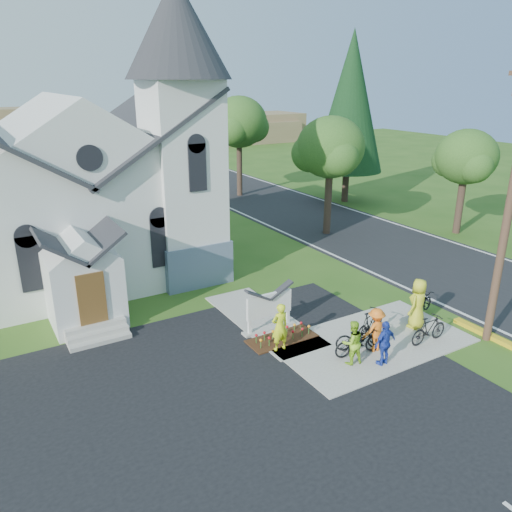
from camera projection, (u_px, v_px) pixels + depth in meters
ground at (348, 359)px, 17.02m from camera, size 120.00×120.00×0.00m
parking_lot at (180, 476)px, 12.04m from camera, size 20.00×16.00×0.02m
road at (316, 219)px, 33.97m from camera, size 8.00×90.00×0.02m
sidewalk at (371, 341)px, 18.14m from camera, size 7.00×4.00×0.05m
church at (83, 167)px, 22.74m from camera, size 12.35×12.00×13.00m
church_sign at (269, 305)px, 18.69m from camera, size 2.20×0.40×1.70m
flower_bed at (282, 339)px, 18.30m from camera, size 2.60×1.10×0.07m
tree_road_near at (331, 148)px, 29.06m from camera, size 4.00×4.00×7.05m
tree_road_mid at (239, 122)px, 38.83m from camera, size 4.40×4.40×7.80m
tree_road_far at (466, 158)px, 29.37m from camera, size 3.60×3.60×6.30m
conifer at (350, 102)px, 36.31m from camera, size 5.20×5.20×12.40m
distant_hills at (78, 135)px, 63.53m from camera, size 61.00×10.00×5.60m
cyclist_0 at (280, 327)px, 17.27m from camera, size 0.64×0.42×1.76m
bike_0 at (360, 337)px, 17.43m from camera, size 1.88×1.21×0.93m
cyclist_1 at (352, 342)px, 16.48m from camera, size 0.84×0.71×1.55m
bike_1 at (370, 324)px, 18.16m from camera, size 1.92×1.07×1.11m
cyclist_2 at (385, 343)px, 16.41m from camera, size 0.95×0.46×1.58m
bike_2 at (358, 342)px, 17.09m from camera, size 1.90×0.90×0.96m
cyclist_3 at (376, 330)px, 17.25m from camera, size 1.08×0.68×1.59m
bike_3 at (429, 329)px, 17.87m from camera, size 1.71×0.50×1.03m
cyclist_4 at (418, 303)px, 18.83m from camera, size 1.10×0.88×1.96m
bike_4 at (420, 304)px, 20.00m from camera, size 1.84×1.03×0.92m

